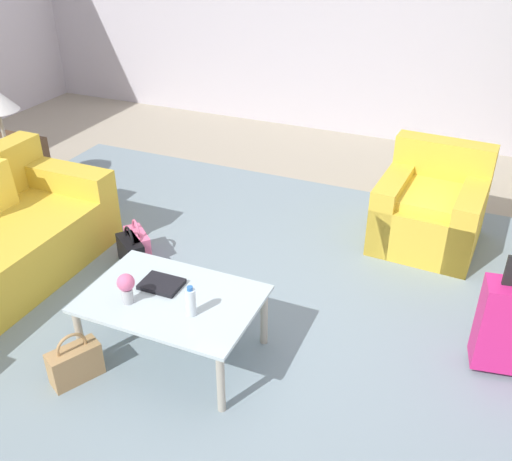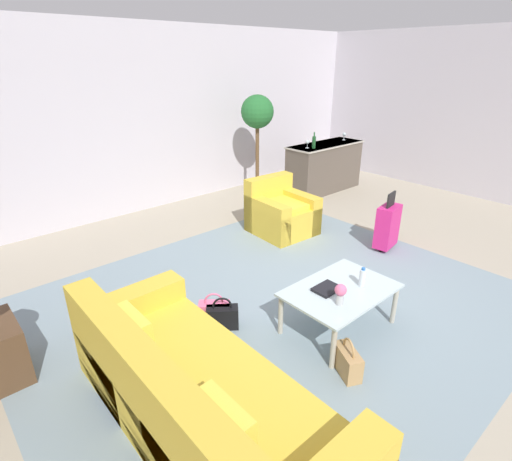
% 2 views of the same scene
% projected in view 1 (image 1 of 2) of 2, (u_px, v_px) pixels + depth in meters
% --- Properties ---
extents(ground_plane, '(12.00, 12.00, 0.00)m').
position_uv_depth(ground_plane, '(260.00, 324.00, 4.09)').
color(ground_plane, '#A89E89').
extents(wall_back, '(10.24, 0.12, 3.10)m').
position_uv_depth(wall_back, '(399.00, 9.00, 6.53)').
color(wall_back, silver).
rests_on(wall_back, ground).
extents(area_rug, '(5.20, 4.40, 0.01)m').
position_uv_depth(area_rug, '(200.00, 289.00, 4.45)').
color(area_rug, gray).
rests_on(area_rug, ground).
extents(armchair, '(0.89, 0.93, 0.84)m').
position_uv_depth(armchair, '(431.00, 210.00, 4.95)').
color(armchair, gold).
rests_on(armchair, ground).
extents(coffee_table, '(1.10, 0.75, 0.46)m').
position_uv_depth(coffee_table, '(172.00, 304.00, 3.62)').
color(coffee_table, silver).
rests_on(coffee_table, ground).
extents(water_bottle, '(0.06, 0.06, 0.20)m').
position_uv_depth(water_bottle, '(191.00, 302.00, 3.40)').
color(water_bottle, silver).
rests_on(water_bottle, coffee_table).
extents(coffee_table_book, '(0.26, 0.20, 0.03)m').
position_uv_depth(coffee_table_book, '(162.00, 284.00, 3.69)').
color(coffee_table_book, black).
rests_on(coffee_table_book, coffee_table).
extents(flower_vase, '(0.11, 0.11, 0.21)m').
position_uv_depth(flower_vase, '(126.00, 286.00, 3.49)').
color(flower_vase, '#B2B7BC').
rests_on(flower_vase, coffee_table).
extents(side_table, '(0.56, 0.56, 0.53)m').
position_uv_depth(side_table, '(11.00, 167.00, 5.84)').
color(side_table, '#513823').
rests_on(side_table, ground).
extents(suitcase_magenta, '(0.43, 0.28, 0.85)m').
position_uv_depth(suitcase_magenta, '(512.00, 325.00, 3.52)').
color(suitcase_magenta, '#D12375').
rests_on(suitcase_magenta, ground).
extents(handbag_black, '(0.34, 0.30, 0.36)m').
position_uv_depth(handbag_black, '(131.00, 252.00, 4.68)').
color(handbag_black, black).
rests_on(handbag_black, ground).
extents(handbag_tan, '(0.27, 0.35, 0.36)m').
position_uv_depth(handbag_tan, '(75.00, 363.00, 3.56)').
color(handbag_tan, tan).
rests_on(handbag_tan, ground).
extents(handbag_pink, '(0.34, 0.31, 0.36)m').
position_uv_depth(handbag_pink, '(138.00, 244.00, 4.78)').
color(handbag_pink, pink).
rests_on(handbag_pink, ground).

